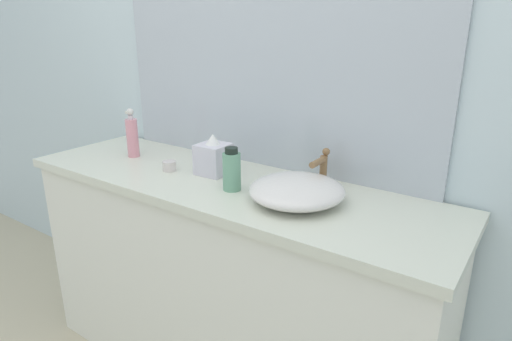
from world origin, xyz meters
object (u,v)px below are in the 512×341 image
(sink_basin, at_px, (297,190))
(candle_jar, at_px, (169,166))
(lotion_bottle, at_px, (232,170))
(tissue_box, at_px, (213,157))
(soap_dispenser, at_px, (132,136))

(sink_basin, distance_m, candle_jar, 0.58)
(lotion_bottle, xyz_separation_m, tissue_box, (-0.17, 0.10, -0.01))
(soap_dispenser, distance_m, tissue_box, 0.45)
(lotion_bottle, height_order, tissue_box, tissue_box)
(lotion_bottle, bearing_deg, candle_jar, 175.83)
(soap_dispenser, xyz_separation_m, lotion_bottle, (0.62, -0.08, -0.02))
(lotion_bottle, relative_size, tissue_box, 0.98)
(sink_basin, height_order, tissue_box, tissue_box)
(sink_basin, xyz_separation_m, tissue_box, (-0.41, 0.06, 0.03))
(sink_basin, height_order, soap_dispenser, soap_dispenser)
(lotion_bottle, bearing_deg, soap_dispenser, 173.02)
(sink_basin, height_order, candle_jar, sink_basin)
(soap_dispenser, distance_m, candle_jar, 0.29)
(lotion_bottle, distance_m, tissue_box, 0.20)
(lotion_bottle, bearing_deg, sink_basin, 8.95)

